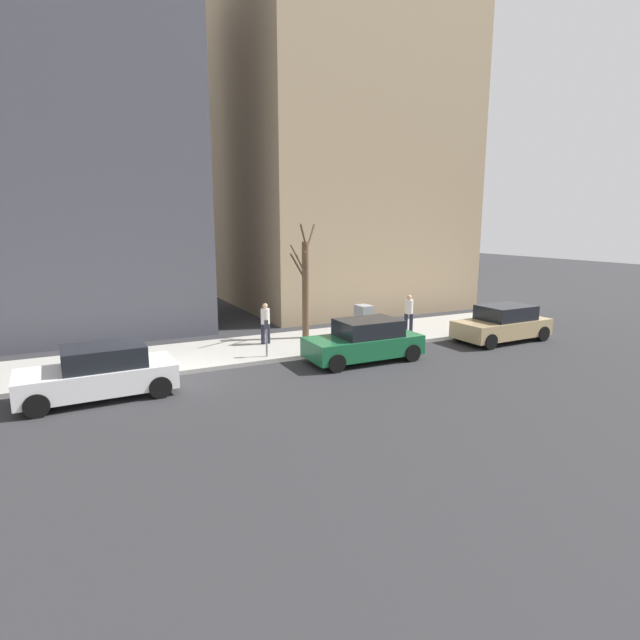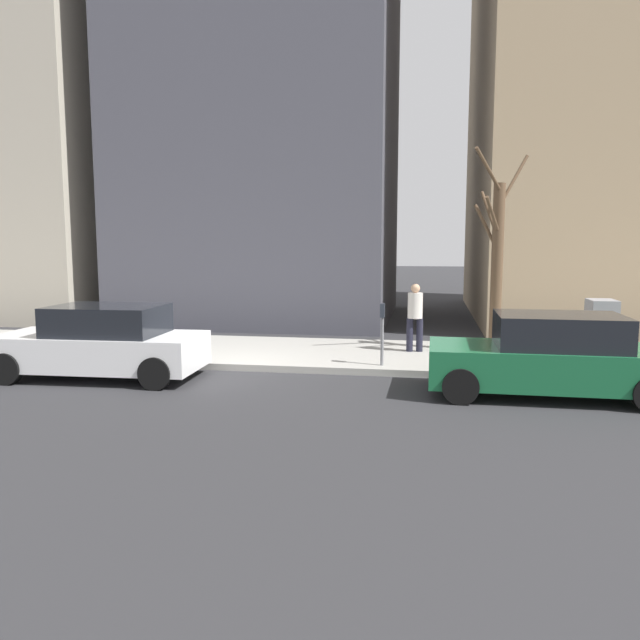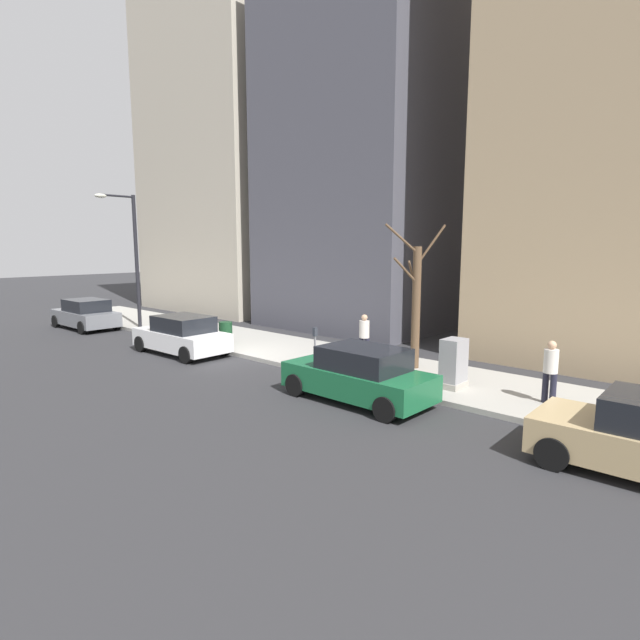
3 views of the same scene
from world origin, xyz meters
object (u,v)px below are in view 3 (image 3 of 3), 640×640
Objects in this scene: trash_bin at (226,333)px; pedestrian_midblock at (364,335)px; parking_meter at (315,343)px; streetlamp at (131,250)px; parked_car_grey at (86,314)px; office_tower_right at (247,111)px; parked_car_green at (359,375)px; parked_car_white at (182,335)px; office_block_center at (371,154)px; bare_tree at (416,302)px; pedestrian_near_meter at (550,368)px; utility_box at (453,364)px.

pedestrian_midblock is (1.42, -6.21, 0.49)m from trash_bin.
parking_meter is 0.21× the size of streetlamp.
trash_bin is (0.62, -6.62, -3.42)m from streetlamp.
office_tower_right is (12.03, 1.35, 12.39)m from parked_car_grey.
parked_car_green is 17.72m from parked_car_grey.
office_tower_right reaches higher than parking_meter.
parked_car_green is 0.99× the size of parked_car_white.
parking_meter is 5.59m from trash_bin.
parked_car_white is at bearing -91.12° from parked_car_grey.
parked_car_green is 8.97m from trash_bin.
pedestrian_midblock is 12.34m from office_block_center.
parked_car_grey is at bearing 96.17° from parking_meter.
pedestrian_midblock is at bearing 98.40° from bare_tree.
office_block_center is (8.39, 12.15, 7.86)m from pedestrian_near_meter.
bare_tree reaches higher than pedestrian_midblock.
parked_car_grey is 16.86m from office_block_center.
streetlamp is at bearing 143.33° from office_block_center.
office_block_center is (9.11, -0.63, 8.35)m from trash_bin.
streetlamp is at bearing -179.29° from pedestrian_midblock.
office_tower_right is at bearing 144.30° from pedestrian_midblock.
parking_meter is (1.63, 3.16, 0.24)m from parked_car_green.
office_block_center reaches higher than parked_car_grey.
utility_box is 0.30× the size of bare_tree.
office_block_center reaches higher than pedestrian_midblock.
office_block_center reaches higher than parking_meter.
streetlamp reaches higher than utility_box.
parked_car_green and parked_car_grey have the same top height.
pedestrian_midblock is (-0.28, 1.91, -1.28)m from bare_tree.
office_tower_right is (10.45, 15.91, 12.14)m from parking_meter.
streetlamp is (1.47, 15.33, 3.28)m from parked_car_green.
streetlamp is at bearing 90.79° from parking_meter.
parked_car_green is 2.91m from utility_box.
utility_box is 0.86× the size of pedestrian_near_meter.
parked_car_grey is at bearing 90.38° from parked_car_green.
trash_bin is 0.05× the size of office_block_center.
pedestrian_midblock is (1.02, 4.01, 0.24)m from utility_box.
streetlamp is 7.47m from trash_bin.
streetlamp is (-0.17, 12.17, 3.04)m from parking_meter.
utility_box is 0.22× the size of streetlamp.
pedestrian_midblock is 0.06× the size of office_tower_right.
office_tower_right reaches higher than parked_car_grey.
parked_car_green is at bearing -62.73° from pedestrian_midblock.
office_tower_right reaches higher than office_block_center.
office_tower_right is at bearing 65.79° from bare_tree.
pedestrian_near_meter is 0.06× the size of office_tower_right.
parked_car_grey is 17.60m from bare_tree.
bare_tree reaches higher than parking_meter.
trash_bin is at bearing -5.22° from parked_car_white.
office_block_center is at bearing -3.94° from trash_bin.
utility_box is at bearing -87.76° from trash_bin.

